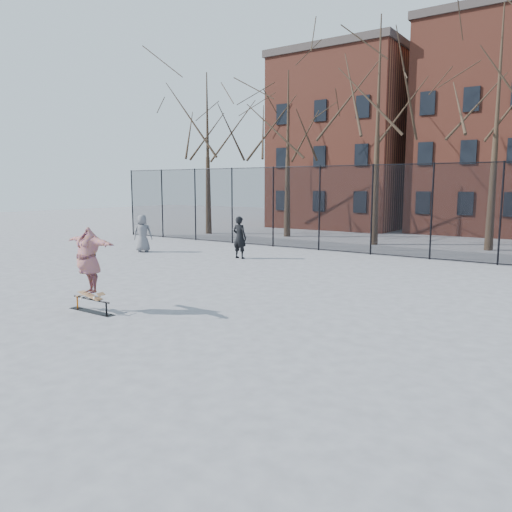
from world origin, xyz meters
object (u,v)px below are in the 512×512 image
Objects in this scene: skate_rail at (92,307)px; bystander_grey at (143,233)px; skateboard at (90,296)px; skater at (89,262)px; bystander_black at (240,237)px.

bystander_grey is at bearing 131.13° from skate_rail.
skateboard is (-0.03, 0.00, 0.25)m from skate_rail.
skater is at bearing 91.89° from bystander_grey.
skater is 9.62m from bystander_black.
bystander_black is (-2.37, 9.31, -0.34)m from skater.
skateboard reaches higher than skate_rail.
bystander_black reaches higher than bystander_grey.
skateboard is 11.16m from bystander_grey.
bystander_black is at bearing 104.30° from skateboard.
skater is at bearing 104.26° from bystander_black.
bystander_black reaches higher than skateboard.
skateboard is 0.46× the size of bystander_black.
skate_rail is at bearing 8.06° from skater.
skateboard is at bearing 104.26° from bystander_black.
skate_rail is at bearing 92.02° from bystander_grey.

